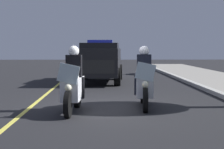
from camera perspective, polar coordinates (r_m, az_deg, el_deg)
ground_plane at (r=10.02m, az=0.02°, el=-5.18°), size 80.00×80.00×0.00m
lane_stripe_center at (r=10.22m, az=-13.04°, el=-5.09°), size 48.00×0.12×0.01m
police_motorcycle_lead_left at (r=9.04m, az=-6.40°, el=-1.77°), size 2.14×0.62×1.72m
police_motorcycle_lead_right at (r=9.73m, az=5.28°, el=-1.33°), size 2.14×0.62×1.72m
police_suv at (r=16.87m, az=-1.99°, el=2.34°), size 5.03×2.37×2.05m
cyclist_background at (r=22.13m, az=5.18°, el=2.22°), size 1.76×0.34×1.69m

